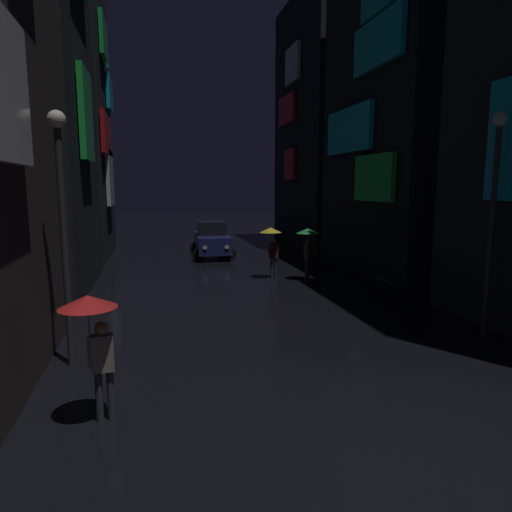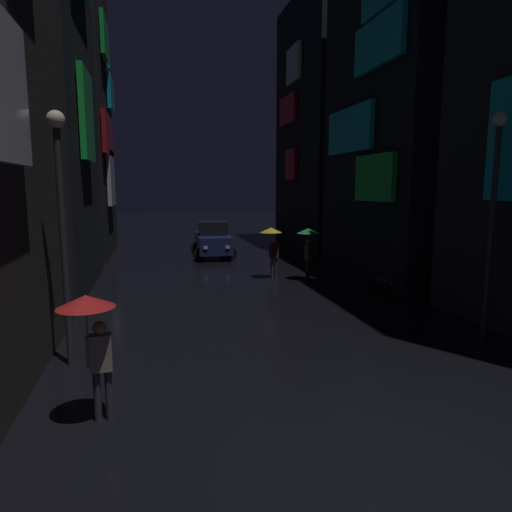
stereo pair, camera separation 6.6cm
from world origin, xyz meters
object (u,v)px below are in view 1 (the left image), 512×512
at_px(car_distant, 212,240).
at_px(streetlamp_right_near, 494,199).
at_px(pedestrian_foreground_right_red, 93,323).
at_px(pedestrian_midstreet_centre_green, 308,239).
at_px(streetlamp_left_near, 62,210).
at_px(pedestrian_far_right_yellow, 272,238).
at_px(bicycle_parked_at_storefront, 383,284).

bearing_deg(car_distant, streetlamp_right_near, -71.03).
height_order(pedestrian_foreground_right_red, car_distant, pedestrian_foreground_right_red).
xyz_separation_m(pedestrian_midstreet_centre_green, car_distant, (-2.97, 7.12, -0.74)).
bearing_deg(streetlamp_left_near, pedestrian_foreground_right_red, -72.94).
bearing_deg(streetlamp_left_near, streetlamp_right_near, -1.37).
distance_m(pedestrian_midstreet_centre_green, pedestrian_far_right_yellow, 1.48).
xyz_separation_m(pedestrian_foreground_right_red, streetlamp_right_near, (9.19, 2.41, 1.81)).
bearing_deg(streetlamp_right_near, bicycle_parked_at_storefront, 95.04).
distance_m(pedestrian_far_right_yellow, streetlamp_left_near, 10.54).
height_order(car_distant, streetlamp_left_near, streetlamp_left_near).
height_order(pedestrian_far_right_yellow, bicycle_parked_at_storefront, pedestrian_far_right_yellow).
bearing_deg(pedestrian_foreground_right_red, bicycle_parked_at_storefront, 38.28).
xyz_separation_m(pedestrian_midstreet_centre_green, pedestrian_far_right_yellow, (-1.33, 0.66, 0.00)).
bearing_deg(bicycle_parked_at_storefront, streetlamp_left_near, -155.93).
relative_size(pedestrian_midstreet_centre_green, streetlamp_left_near, 0.40).
xyz_separation_m(pedestrian_far_right_yellow, streetlamp_right_near, (3.44, -8.33, 1.81)).
xyz_separation_m(car_distant, streetlamp_right_near, (5.08, -14.79, 2.55)).
bearing_deg(pedestrian_foreground_right_red, pedestrian_far_right_yellow, 61.85).
height_order(pedestrian_midstreet_centre_green, streetlamp_left_near, streetlamp_left_near).
bearing_deg(streetlamp_right_near, pedestrian_far_right_yellow, 112.46).
distance_m(streetlamp_right_near, streetlamp_left_near, 10.00).
bearing_deg(streetlamp_left_near, bicycle_parked_at_storefront, 24.07).
relative_size(pedestrian_midstreet_centre_green, pedestrian_far_right_yellow, 1.00).
bearing_deg(pedestrian_far_right_yellow, streetlamp_left_near, -129.02).
xyz_separation_m(pedestrian_far_right_yellow, car_distant, (-1.64, 6.46, -0.74)).
relative_size(pedestrian_far_right_yellow, car_distant, 0.51).
bearing_deg(streetlamp_right_near, streetlamp_left_near, 178.63).
height_order(pedestrian_far_right_yellow, streetlamp_left_near, streetlamp_left_near).
distance_m(pedestrian_midstreet_centre_green, car_distant, 7.75).
height_order(bicycle_parked_at_storefront, streetlamp_right_near, streetlamp_right_near).
height_order(pedestrian_midstreet_centre_green, streetlamp_right_near, streetlamp_right_near).
relative_size(pedestrian_midstreet_centre_green, bicycle_parked_at_storefront, 1.16).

